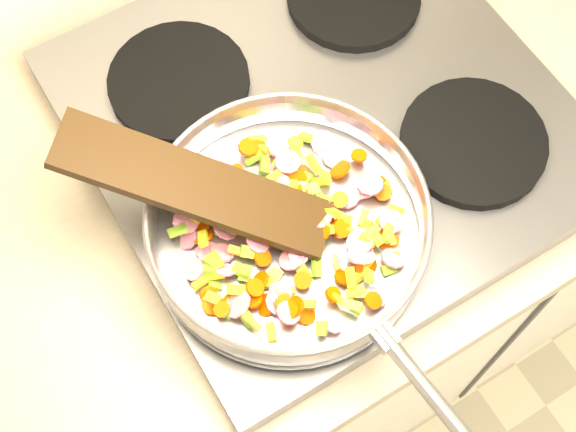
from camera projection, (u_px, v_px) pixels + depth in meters
cooktop at (323, 123)px, 1.08m from camera, size 0.60×0.60×0.04m
grate_fl at (288, 246)px, 0.97m from camera, size 0.19×0.19×0.02m
grate_fr at (473, 142)px, 1.03m from camera, size 0.19×0.19×0.02m
grate_bl at (179, 82)px, 1.07m from camera, size 0.19×0.19×0.02m
saute_pan at (289, 225)px, 0.93m from camera, size 0.38×0.54×0.06m
vegetable_heap at (289, 232)px, 0.95m from camera, size 0.28×0.28×0.05m
wooden_spatula at (195, 186)px, 0.91m from camera, size 0.27×0.27×0.12m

